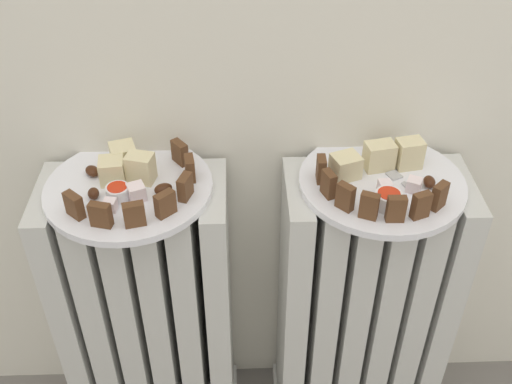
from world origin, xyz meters
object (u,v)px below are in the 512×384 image
at_px(radiator_right, 361,312).
at_px(jam_bowl_right, 388,199).
at_px(radiator_left, 150,318).
at_px(jam_bowl_left, 118,192).
at_px(plate_left, 129,188).
at_px(fork, 407,187).
at_px(plate_right, 382,183).

relative_size(radiator_right, jam_bowl_right, 14.73).
distance_m(radiator_left, jam_bowl_left, 0.34).
xyz_separation_m(plate_left, jam_bowl_right, (0.40, -0.07, 0.02)).
height_order(jam_bowl_right, fork, jam_bowl_right).
distance_m(plate_right, fork, 0.04).
relative_size(plate_left, fork, 2.61).
height_order(radiator_right, fork, fork).
distance_m(radiator_right, plate_right, 0.32).
bearing_deg(radiator_right, jam_bowl_right, -95.17).
xyz_separation_m(plate_left, plate_right, (0.41, 0.00, 0.00)).
distance_m(jam_bowl_left, fork, 0.45).
bearing_deg(fork, jam_bowl_left, -178.57).
xyz_separation_m(radiator_right, plate_right, (0.00, 0.00, 0.32)).
distance_m(jam_bowl_right, fork, 0.06).
bearing_deg(plate_left, radiator_right, 0.00).
bearing_deg(radiator_left, radiator_right, 0.00).
height_order(plate_left, plate_right, same).
height_order(radiator_left, jam_bowl_left, jam_bowl_left).
relative_size(jam_bowl_left, jam_bowl_right, 0.89).
bearing_deg(jam_bowl_left, plate_right, 4.52).
relative_size(radiator_right, plate_left, 2.28).
bearing_deg(fork, jam_bowl_right, -132.44).
height_order(radiator_right, jam_bowl_right, jam_bowl_right).
height_order(radiator_right, plate_left, plate_left).
distance_m(radiator_left, plate_left, 0.32).
relative_size(plate_left, jam_bowl_right, 6.46).
bearing_deg(radiator_left, plate_left, 0.00).
xyz_separation_m(plate_left, fork, (0.44, -0.02, 0.01)).
height_order(radiator_left, radiator_right, same).
distance_m(radiator_right, jam_bowl_right, 0.34).
bearing_deg(radiator_left, fork, -2.81).
distance_m(plate_left, plate_right, 0.41).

